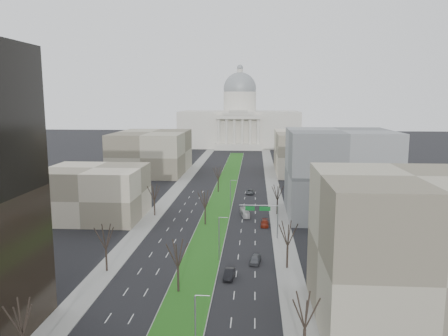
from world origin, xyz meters
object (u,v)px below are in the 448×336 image
at_px(car_grey_near, 255,259).
at_px(car_grey_far, 250,192).
at_px(car_red, 265,223).
at_px(car_black, 229,274).
at_px(box_van, 245,213).

relative_size(car_grey_near, car_grey_far, 0.86).
height_order(car_red, car_grey_far, car_grey_far).
xyz_separation_m(car_black, box_van, (1.82, 42.80, 0.24)).
distance_m(car_grey_near, box_van, 35.22).
bearing_deg(car_grey_far, car_grey_near, -81.99).
xyz_separation_m(car_grey_near, box_van, (-2.97, 35.09, 0.24)).
bearing_deg(box_van, car_black, -101.86).
bearing_deg(box_van, car_grey_far, 78.22).
height_order(car_grey_near, box_van, box_van).
bearing_deg(car_grey_near, car_grey_far, 99.97).
bearing_deg(box_van, car_grey_near, -94.58).
distance_m(car_grey_far, box_van, 29.02).
xyz_separation_m(car_grey_near, car_grey_far, (-1.78, 64.09, -0.04)).
relative_size(car_black, box_van, 0.65).
bearing_deg(car_grey_far, car_black, -85.99).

